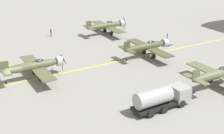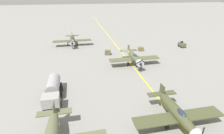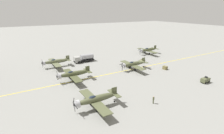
# 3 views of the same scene
# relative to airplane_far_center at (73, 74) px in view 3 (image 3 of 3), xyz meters

# --- Properties ---
(ground_plane) EXTENTS (400.00, 400.00, 0.00)m
(ground_plane) POSITION_rel_airplane_far_center_xyz_m (-0.64, -24.32, -2.01)
(ground_plane) COLOR gray
(taxiway_stripe) EXTENTS (0.30, 160.00, 0.01)m
(taxiway_stripe) POSITION_rel_airplane_far_center_xyz_m (-0.64, -24.32, -2.01)
(taxiway_stripe) COLOR yellow
(taxiway_stripe) RESTS_ON ground
(airplane_far_center) EXTENTS (12.00, 9.98, 3.80)m
(airplane_far_center) POSITION_rel_airplane_far_center_xyz_m (0.00, 0.00, 0.00)
(airplane_far_center) COLOR #484D2E
(airplane_far_center) RESTS_ON ground
(airplane_near_right) EXTENTS (12.00, 9.98, 3.65)m
(airplane_near_right) POSITION_rel_airplane_far_center_xyz_m (13.26, -40.26, -0.00)
(airplane_near_right) COLOR #4D5233
(airplane_near_right) RESTS_ON ground
(airplane_mid_center) EXTENTS (12.00, 9.98, 3.65)m
(airplane_mid_center) POSITION_rel_airplane_far_center_xyz_m (-1.08, -20.87, -0.00)
(airplane_mid_center) COLOR #53583A
(airplane_mid_center) RESTS_ON ground
(airplane_far_left) EXTENTS (12.00, 9.98, 3.65)m
(airplane_far_left) POSITION_rel_airplane_far_center_xyz_m (-16.89, 0.92, -0.00)
(airplane_far_left) COLOR #515637
(airplane_far_left) RESTS_ON ground
(airplane_far_right) EXTENTS (12.00, 9.98, 3.65)m
(airplane_far_right) POSITION_rel_airplane_far_center_xyz_m (15.54, 1.27, -0.00)
(airplane_far_right) COLOR #5E6344
(airplane_far_right) RESTS_ON ground
(fuel_tanker) EXTENTS (2.67, 8.00, 2.98)m
(fuel_tanker) POSITION_rel_airplane_far_center_xyz_m (16.46, -9.92, -0.50)
(fuel_tanker) COLOR black
(fuel_tanker) RESTS_ON ground
(tow_tractor) EXTENTS (1.57, 2.60, 1.79)m
(tow_tractor) POSITION_rel_airplane_far_center_xyz_m (-20.61, -31.51, -1.22)
(tow_tractor) COLOR #515638
(tow_tractor) RESTS_ON ground
(ground_crew_walking) EXTENTS (0.39, 0.39, 1.77)m
(ground_crew_walking) POSITION_rel_airplane_far_center_xyz_m (-21.74, -10.70, -1.05)
(ground_crew_walking) COLOR #515638
(ground_crew_walking) RESTS_ON ground
(supply_crate_by_tanker) EXTENTS (1.43, 1.21, 1.15)m
(supply_crate_by_tanker) POSITION_rel_airplane_far_center_xyz_m (-6.53, -30.56, -1.44)
(supply_crate_by_tanker) COLOR brown
(supply_crate_by_tanker) RESTS_ON ground
(supply_crate_mid_lane) EXTENTS (1.78, 1.60, 1.25)m
(supply_crate_mid_lane) POSITION_rel_airplane_far_center_xyz_m (3.69, -29.31, -1.39)
(supply_crate_mid_lane) COLOR brown
(supply_crate_mid_lane) RESTS_ON ground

